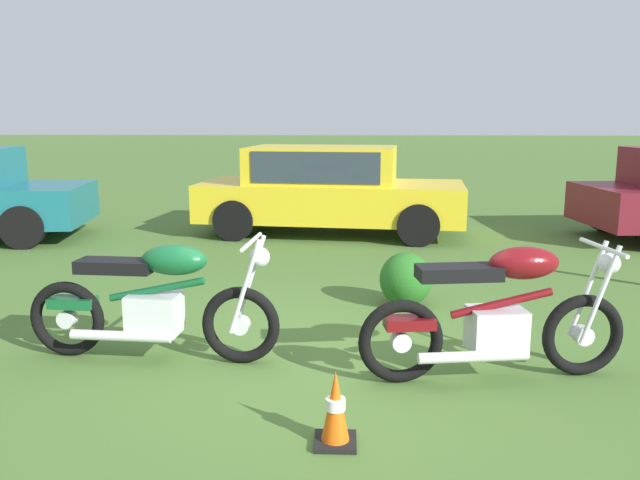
{
  "coord_description": "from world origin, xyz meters",
  "views": [
    {
      "loc": [
        0.24,
        -4.95,
        1.93
      ],
      "look_at": [
        -0.07,
        2.18,
        0.54
      ],
      "focal_mm": 36.14,
      "sensor_mm": 36.0,
      "label": 1
    }
  ],
  "objects_px": {
    "motorcycle_maroon": "(498,315)",
    "traffic_cone": "(335,411)",
    "shrub_low": "(406,279)",
    "car_yellow": "(328,186)",
    "motorcycle_green": "(155,302)"
  },
  "relations": [
    {
      "from": "traffic_cone",
      "to": "shrub_low",
      "type": "bearing_deg",
      "value": 77.04
    },
    {
      "from": "motorcycle_green",
      "to": "motorcycle_maroon",
      "type": "distance_m",
      "value": 2.64
    },
    {
      "from": "shrub_low",
      "to": "motorcycle_green",
      "type": "bearing_deg",
      "value": -143.29
    },
    {
      "from": "motorcycle_green",
      "to": "motorcycle_maroon",
      "type": "height_order",
      "value": "same"
    },
    {
      "from": "motorcycle_green",
      "to": "car_yellow",
      "type": "height_order",
      "value": "car_yellow"
    },
    {
      "from": "motorcycle_green",
      "to": "car_yellow",
      "type": "bearing_deg",
      "value": 82.07
    },
    {
      "from": "car_yellow",
      "to": "traffic_cone",
      "type": "relative_size",
      "value": 9.54
    },
    {
      "from": "motorcycle_maroon",
      "to": "car_yellow",
      "type": "distance_m",
      "value": 6.11
    },
    {
      "from": "shrub_low",
      "to": "traffic_cone",
      "type": "bearing_deg",
      "value": -102.96
    },
    {
      "from": "car_yellow",
      "to": "shrub_low",
      "type": "distance_m",
      "value": 4.22
    },
    {
      "from": "traffic_cone",
      "to": "motorcycle_maroon",
      "type": "bearing_deg",
      "value": 41.25
    },
    {
      "from": "motorcycle_maroon",
      "to": "traffic_cone",
      "type": "bearing_deg",
      "value": -146.84
    },
    {
      "from": "motorcycle_green",
      "to": "motorcycle_maroon",
      "type": "relative_size",
      "value": 1.03
    },
    {
      "from": "motorcycle_maroon",
      "to": "shrub_low",
      "type": "relative_size",
      "value": 3.54
    },
    {
      "from": "motorcycle_green",
      "to": "shrub_low",
      "type": "xyz_separation_m",
      "value": [
        2.12,
        1.58,
        -0.2
      ]
    }
  ]
}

